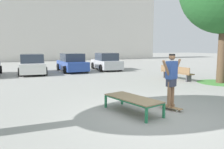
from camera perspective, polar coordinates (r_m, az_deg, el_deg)
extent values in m
plane|color=#999993|center=(6.57, 11.11, -10.46)|extent=(120.00, 120.00, 0.00)
cube|color=silver|center=(35.20, -15.45, 12.07)|extent=(34.70, 4.00, 10.28)
cube|color=#237A4C|center=(7.15, -1.67, -7.30)|extent=(0.07, 0.07, 0.38)
cube|color=#237A4C|center=(7.56, 2.68, -6.50)|extent=(0.07, 0.07, 0.38)
cube|color=#237A4C|center=(5.81, 9.10, -10.84)|extent=(0.07, 0.07, 0.38)
cube|color=#237A4C|center=(6.31, 13.58, -9.48)|extent=(0.07, 0.07, 0.38)
cylinder|color=#237A4C|center=(6.39, 3.14, -7.07)|extent=(0.46, 1.87, 0.05)
cylinder|color=#237A4C|center=(6.85, 7.65, -6.15)|extent=(0.46, 1.87, 0.05)
cylinder|color=#237A4C|center=(7.30, 0.57, -5.26)|extent=(0.75, 0.21, 0.05)
cylinder|color=#237A4C|center=(5.99, 11.49, -8.17)|extent=(0.75, 0.21, 0.05)
cube|color=#847051|center=(6.61, 5.48, -6.26)|extent=(1.15, 2.02, 0.03)
cube|color=#9E754C|center=(7.20, 15.22, -8.33)|extent=(0.43, 0.82, 0.02)
cylinder|color=silver|center=(7.30, 13.01, -8.50)|extent=(0.05, 0.06, 0.06)
cylinder|color=silver|center=(7.42, 13.68, -8.26)|extent=(0.05, 0.06, 0.06)
cylinder|color=silver|center=(7.01, 16.82, -9.28)|extent=(0.05, 0.06, 0.06)
cylinder|color=silver|center=(7.13, 17.45, -9.01)|extent=(0.05, 0.06, 0.06)
cylinder|color=#8E6647|center=(7.01, 14.89, -5.20)|extent=(0.11, 0.11, 0.82)
cube|color=#99704C|center=(7.13, 14.45, -8.09)|extent=(0.17, 0.26, 0.07)
cylinder|color=#8E6647|center=(7.18, 15.76, -4.95)|extent=(0.11, 0.11, 0.82)
cube|color=#99704C|center=(7.29, 15.32, -7.78)|extent=(0.17, 0.26, 0.07)
cube|color=#33384C|center=(7.03, 15.43, -2.09)|extent=(0.35, 0.28, 0.24)
cube|color=#2D4C99|center=(6.98, 15.54, 1.15)|extent=(0.41, 0.32, 0.56)
cylinder|color=#8E6647|center=(6.72, 14.20, 1.63)|extent=(0.40, 0.20, 0.52)
cylinder|color=#8E6647|center=(7.23, 16.83, 1.92)|extent=(0.40, 0.20, 0.52)
sphere|color=#8E6647|center=(6.95, 15.65, 4.51)|extent=(0.20, 0.20, 0.20)
cylinder|color=black|center=(6.95, 15.67, 5.09)|extent=(0.19, 0.19, 0.05)
cylinder|color=brown|center=(13.45, 27.13, 4.80)|extent=(0.45, 0.45, 3.21)
cylinder|color=#47893D|center=(13.59, 26.75, -1.95)|extent=(2.49, 2.49, 0.01)
cylinder|color=black|center=(18.55, -27.54, 1.17)|extent=(0.23, 0.60, 0.60)
cube|color=silver|center=(17.32, -20.35, 1.87)|extent=(1.97, 4.30, 0.70)
cube|color=#2D3847|center=(17.13, -20.44, 4.06)|extent=(1.69, 2.20, 0.64)
cylinder|color=black|center=(18.65, -22.99, 1.44)|extent=(0.26, 0.61, 0.60)
cylinder|color=black|center=(18.66, -17.77, 1.68)|extent=(0.26, 0.61, 0.60)
cylinder|color=black|center=(16.06, -23.28, 0.59)|extent=(0.26, 0.61, 0.60)
cylinder|color=black|center=(16.08, -17.22, 0.86)|extent=(0.26, 0.61, 0.60)
cube|color=#28479E|center=(18.16, -10.60, 2.42)|extent=(1.75, 4.22, 0.70)
cube|color=#2D3847|center=(17.97, -10.53, 4.51)|extent=(1.58, 2.12, 0.64)
cylinder|color=black|center=(19.25, -14.02, 1.96)|extent=(0.23, 0.60, 0.60)
cylinder|color=black|center=(19.65, -9.16, 2.19)|extent=(0.23, 0.60, 0.60)
cylinder|color=black|center=(16.71, -12.26, 1.25)|extent=(0.23, 0.60, 0.60)
cylinder|color=black|center=(17.17, -6.73, 1.52)|extent=(0.23, 0.60, 0.60)
cube|color=#B7BABF|center=(19.21, -1.61, 2.79)|extent=(2.03, 4.32, 0.70)
cube|color=#2D3847|center=(19.03, -1.47, 4.77)|extent=(1.72, 2.22, 0.64)
cylinder|color=black|center=(20.23, -5.06, 2.39)|extent=(0.27, 0.62, 0.60)
cylinder|color=black|center=(20.73, -0.52, 2.53)|extent=(0.27, 0.62, 0.60)
cylinder|color=black|center=(17.73, -2.88, 1.74)|extent=(0.27, 0.62, 0.60)
cylinder|color=black|center=(18.31, 2.21, 1.91)|extent=(0.27, 0.62, 0.60)
cube|color=brown|center=(13.92, 16.79, 0.48)|extent=(0.58, 2.42, 0.06)
cube|color=brown|center=(13.75, 16.23, 1.35)|extent=(0.18, 2.40, 0.36)
cube|color=#424247|center=(14.63, 14.11, -0.02)|extent=(0.38, 0.10, 0.40)
cube|color=#424247|center=(13.29, 19.66, -0.93)|extent=(0.38, 0.10, 0.40)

